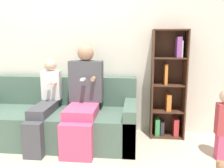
% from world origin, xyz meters
% --- Properties ---
extents(ground_plane, '(14.00, 14.00, 0.00)m').
position_xyz_m(ground_plane, '(0.00, 0.00, 0.00)').
color(ground_plane, beige).
extents(back_wall, '(10.00, 0.06, 2.55)m').
position_xyz_m(back_wall, '(0.00, 0.99, 1.27)').
color(back_wall, silver).
rests_on(back_wall, ground_plane).
extents(couch, '(2.12, 0.86, 0.82)m').
position_xyz_m(couch, '(-0.15, 0.53, 0.28)').
color(couch, '#4C6656').
rests_on(couch, ground_plane).
extents(adult_seated, '(0.43, 0.79, 1.27)m').
position_xyz_m(adult_seated, '(0.24, 0.43, 0.65)').
color(adult_seated, '#DB4C75').
rests_on(adult_seated, ground_plane).
extents(child_seated, '(0.26, 0.80, 1.08)m').
position_xyz_m(child_seated, '(-0.25, 0.37, 0.53)').
color(child_seated, '#47474C').
rests_on(child_seated, ground_plane).
extents(bookshelf, '(0.45, 0.30, 1.46)m').
position_xyz_m(bookshelf, '(1.34, 0.83, 0.70)').
color(bookshelf, '#4C2D1E').
rests_on(bookshelf, ground_plane).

